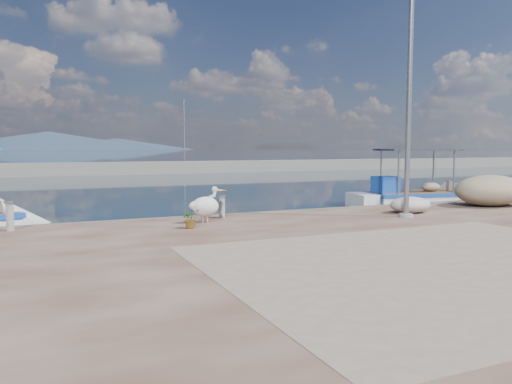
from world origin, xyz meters
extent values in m
plane|color=#162635|center=(0.00, 0.00, 0.00)|extent=(1400.00, 1400.00, 0.00)
cube|color=gray|center=(1.00, -3.00, 0.50)|extent=(9.00, 7.00, 0.01)
cube|color=gray|center=(0.00, 40.00, 0.60)|extent=(120.00, 2.20, 1.20)
cylinder|color=gray|center=(8.00, 40.00, 4.00)|extent=(0.16, 0.16, 7.00)
cone|color=#28384C|center=(10.00, 650.00, 11.00)|extent=(280.00, 280.00, 22.00)
cone|color=#28384C|center=(90.00, 650.00, 7.00)|extent=(200.00, 200.00, 14.00)
cube|color=white|center=(9.79, 7.84, 0.08)|extent=(6.51, 3.08, 1.02)
cube|color=#1A4CAC|center=(9.79, 7.84, 0.54)|extent=(4.80, 2.85, 0.15)
cube|color=#9F2B13|center=(9.79, 7.84, 0.02)|extent=(4.79, 2.83, 0.13)
cube|color=#1A4CAC|center=(8.25, 8.10, 0.97)|extent=(1.12, 1.12, 0.75)
cube|color=#272D33|center=(9.79, 7.84, 2.53)|extent=(3.72, 2.50, 0.09)
cylinder|color=tan|center=(-1.76, 3.55, 0.63)|extent=(0.03, 0.03, 0.26)
cylinder|color=tan|center=(-1.63, 3.54, 0.63)|extent=(0.03, 0.03, 0.26)
ellipsoid|color=silver|center=(-1.69, 3.55, 0.97)|extent=(0.81, 0.53, 0.56)
cylinder|color=silver|center=(-1.45, 3.53, 1.25)|extent=(0.19, 0.11, 0.48)
sphere|color=silver|center=(-1.41, 3.53, 1.46)|extent=(0.16, 0.16, 0.16)
cone|color=#E29B58|center=(-1.23, 3.52, 1.42)|extent=(0.39, 0.10, 0.12)
cylinder|color=gray|center=(4.35, 2.18, 4.00)|extent=(0.16, 0.16, 7.00)
cylinder|color=gray|center=(4.35, 2.18, 0.55)|extent=(0.44, 0.44, 0.10)
cylinder|color=gray|center=(-0.91, 4.30, 0.84)|extent=(0.17, 0.17, 0.67)
cylinder|color=gray|center=(-0.91, 4.30, 1.17)|extent=(0.23, 0.23, 0.06)
cylinder|color=gray|center=(-6.71, 4.29, 0.87)|extent=(0.19, 0.19, 0.75)
cylinder|color=gray|center=(-6.71, 4.29, 1.25)|extent=(0.26, 0.26, 0.06)
imported|color=#33722D|center=(-2.34, 2.78, 0.75)|extent=(0.47, 0.41, 0.51)
ellipsoid|color=tan|center=(9.20, 3.28, 1.07)|extent=(2.89, 2.06, 1.14)
ellipsoid|color=beige|center=(5.13, 2.89, 0.77)|extent=(1.42, 1.06, 0.53)
camera|label=1|loc=(-6.07, -9.89, 2.65)|focal=35.00mm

